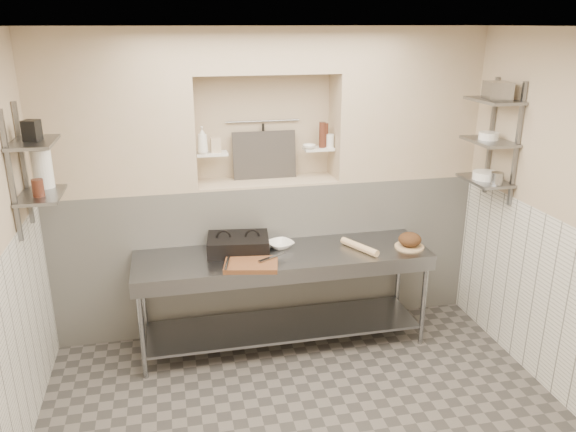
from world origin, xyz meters
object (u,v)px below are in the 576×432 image
object	(u,v)px
mixing_bowl	(280,245)
bottle_soap	(202,140)
rolling_pin	(360,247)
bowl_alcove	(309,147)
cutting_board	(251,265)
panini_press	(238,244)
jug_left	(43,169)
bread_loaf	(410,239)
prep_table	(283,281)

from	to	relation	value
mixing_bowl	bottle_soap	bearing A→B (deg)	149.79
rolling_pin	bowl_alcove	size ratio (longest dim) A/B	3.48
cutting_board	mixing_bowl	xyz separation A→B (m)	(0.32, 0.37, 0.01)
panini_press	mixing_bowl	world-z (taller)	panini_press
panini_press	mixing_bowl	xyz separation A→B (m)	(0.38, 0.03, -0.04)
bottle_soap	bowl_alcove	size ratio (longest dim) A/B	2.03
panini_press	bowl_alcove	world-z (taller)	bowl_alcove
jug_left	cutting_board	bearing A→B (deg)	-9.37
bread_loaf	prep_table	bearing A→B (deg)	175.43
bread_loaf	bottle_soap	distance (m)	2.06
panini_press	mixing_bowl	distance (m)	0.39
prep_table	bowl_alcove	distance (m)	1.26
mixing_bowl	jug_left	bearing A→B (deg)	-176.63
prep_table	rolling_pin	xyz separation A→B (m)	(0.68, -0.06, 0.29)
rolling_pin	bottle_soap	world-z (taller)	bottle_soap
rolling_pin	bread_loaf	world-z (taller)	bread_loaf
mixing_bowl	bottle_soap	world-z (taller)	bottle_soap
bowl_alcove	cutting_board	bearing A→B (deg)	-132.42
mixing_bowl	bowl_alcove	bearing A→B (deg)	46.50
panini_press	rolling_pin	world-z (taller)	panini_press
bottle_soap	rolling_pin	bearing A→B (deg)	-23.98
panini_press	bottle_soap	bearing A→B (deg)	129.03
cutting_board	jug_left	xyz separation A→B (m)	(-1.56, 0.26, 0.84)
bread_loaf	jug_left	xyz separation A→B (m)	(-3.03, 0.14, 0.78)
jug_left	bottle_soap	bearing A→B (deg)	20.77
panini_press	cutting_board	bearing A→B (deg)	-72.83
bread_loaf	jug_left	distance (m)	3.13
bowl_alcove	jug_left	distance (m)	2.29
panini_press	cutting_board	distance (m)	0.35
mixing_bowl	bowl_alcove	world-z (taller)	bowl_alcove
panini_press	bowl_alcove	size ratio (longest dim) A/B	4.76
panini_press	bottle_soap	distance (m)	0.98
bottle_soap	prep_table	bearing A→B (deg)	-39.88
prep_table	jug_left	size ratio (longest dim) A/B	8.80
rolling_pin	bowl_alcove	world-z (taller)	bowl_alcove
jug_left	prep_table	bearing A→B (deg)	-1.35
prep_table	jug_left	xyz separation A→B (m)	(-1.88, 0.04, 1.12)
panini_press	cutting_board	world-z (taller)	panini_press
bottle_soap	bowl_alcove	xyz separation A→B (m)	(0.98, 0.01, -0.10)
mixing_bowl	bread_loaf	size ratio (longest dim) A/B	1.10
mixing_bowl	prep_table	bearing A→B (deg)	-91.68
cutting_board	bread_loaf	world-z (taller)	bread_loaf
mixing_bowl	bottle_soap	xyz separation A→B (m)	(-0.63, 0.37, 0.91)
bottle_soap	jug_left	distance (m)	1.35
panini_press	cutting_board	xyz separation A→B (m)	(0.06, -0.34, -0.05)
panini_press	jug_left	size ratio (longest dim) A/B	1.95
panini_press	jug_left	bearing A→B (deg)	-169.63
mixing_bowl	jug_left	size ratio (longest dim) A/B	0.77
bread_loaf	bowl_alcove	xyz separation A→B (m)	(-0.79, 0.62, 0.75)
panini_press	cutting_board	size ratio (longest dim) A/B	1.31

